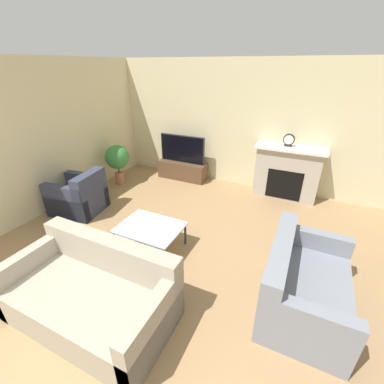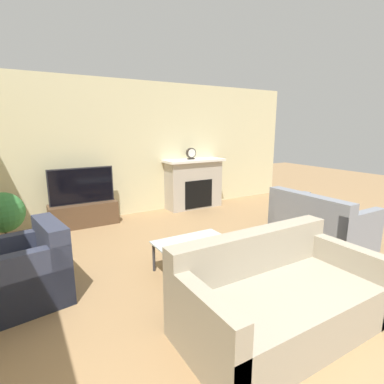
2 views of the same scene
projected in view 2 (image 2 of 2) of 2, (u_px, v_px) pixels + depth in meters
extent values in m
cube|color=beige|center=(126.00, 149.00, 6.04)|extent=(8.21, 0.06, 2.70)
cube|color=#B2A899|center=(194.00, 184.00, 6.71)|extent=(1.25, 0.44, 1.09)
cube|color=black|center=(199.00, 194.00, 6.57)|extent=(0.69, 0.01, 0.61)
cube|color=white|center=(194.00, 160.00, 6.58)|extent=(1.37, 0.50, 0.05)
cube|color=brown|center=(84.00, 214.00, 5.52)|extent=(1.19, 0.42, 0.42)
cube|color=#232328|center=(82.00, 186.00, 5.41)|extent=(1.13, 0.05, 0.65)
cube|color=black|center=(82.00, 186.00, 5.39)|extent=(1.09, 0.01, 0.61)
cube|color=#9E937F|center=(280.00, 309.00, 2.65)|extent=(1.82, 0.97, 0.42)
cube|color=#9E937F|center=(253.00, 251.00, 2.89)|extent=(1.82, 0.20, 0.40)
cube|color=#9E937F|center=(200.00, 329.00, 2.21)|extent=(0.14, 0.97, 0.66)
cube|color=#9E937F|center=(340.00, 274.00, 3.04)|extent=(0.14, 0.97, 0.66)
cube|color=gray|center=(320.00, 230.00, 4.69)|extent=(0.88, 1.40, 0.42)
cube|color=gray|center=(308.00, 208.00, 4.44)|extent=(0.20, 1.40, 0.40)
cube|color=gray|center=(361.00, 235.00, 4.14)|extent=(0.88, 0.14, 0.66)
cube|color=gray|center=(290.00, 213.00, 5.20)|extent=(0.88, 0.14, 0.66)
cube|color=#33384C|center=(20.00, 285.00, 3.06)|extent=(0.97, 0.87, 0.42)
cube|color=#33384C|center=(51.00, 239.00, 3.18)|extent=(0.31, 0.77, 0.40)
cube|color=#33384C|center=(13.00, 263.00, 3.27)|extent=(0.88, 0.27, 0.66)
cube|color=#33384C|center=(25.00, 286.00, 2.81)|extent=(0.88, 0.27, 0.66)
cylinder|color=#333338|center=(177.00, 279.00, 3.24)|extent=(0.04, 0.04, 0.37)
cylinder|color=#333338|center=(239.00, 261.00, 3.66)|extent=(0.04, 0.04, 0.37)
cylinder|color=#333338|center=(154.00, 257.00, 3.77)|extent=(0.04, 0.04, 0.37)
cylinder|color=#333338|center=(210.00, 244.00, 4.19)|extent=(0.04, 0.04, 0.37)
cube|color=silver|center=(196.00, 244.00, 3.67)|extent=(0.94, 0.71, 0.02)
cylinder|color=#AD704C|center=(8.00, 248.00, 4.16)|extent=(0.21, 0.21, 0.27)
cylinder|color=#4C3823|center=(6.00, 234.00, 4.11)|extent=(0.03, 0.03, 0.16)
sphere|color=#387F3D|center=(3.00, 213.00, 4.05)|extent=(0.55, 0.55, 0.55)
cube|color=#28231E|center=(191.00, 159.00, 6.56)|extent=(0.15, 0.07, 0.03)
cylinder|color=#28231E|center=(191.00, 153.00, 6.53)|extent=(0.22, 0.07, 0.22)
cylinder|color=white|center=(192.00, 153.00, 6.50)|extent=(0.18, 0.00, 0.18)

